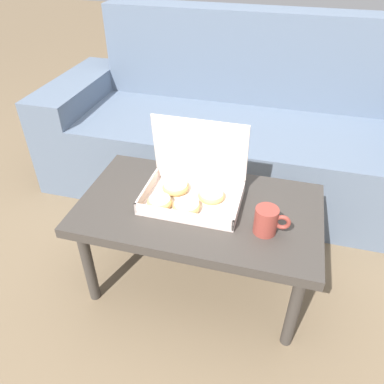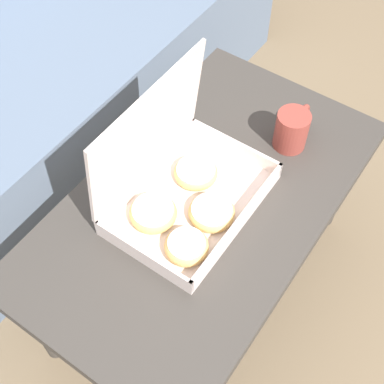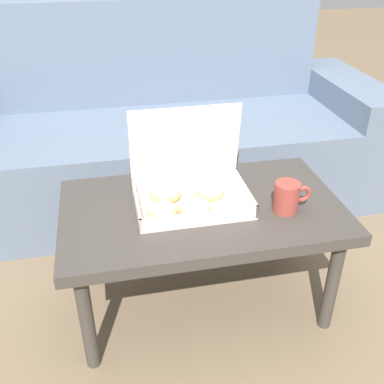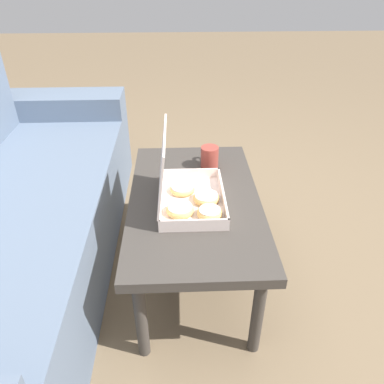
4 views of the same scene
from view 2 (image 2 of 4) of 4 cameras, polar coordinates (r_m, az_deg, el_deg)
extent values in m
plane|color=#756047|center=(1.61, -0.20, -8.61)|extent=(12.00, 12.00, 0.00)
cube|color=slate|center=(1.73, -18.14, 6.05)|extent=(1.64, 0.59, 0.43)
cube|color=#3D3833|center=(1.25, 1.26, -1.15)|extent=(0.92, 0.53, 0.04)
cylinder|color=#3D3833|center=(1.61, 15.38, 0.85)|extent=(0.04, 0.04, 0.38)
cylinder|color=#3D3833|center=(1.39, -15.90, -13.34)|extent=(0.04, 0.04, 0.38)
cylinder|color=#3D3833|center=(1.70, 2.98, 7.27)|extent=(0.04, 0.04, 0.38)
cube|color=silver|center=(1.22, 0.00, -1.25)|extent=(0.37, 0.26, 0.01)
cube|color=silver|center=(1.17, 4.99, -3.41)|extent=(0.37, 0.01, 0.04)
cube|color=silver|center=(1.25, -4.66, 2.09)|extent=(0.37, 0.01, 0.04)
cube|color=silver|center=(1.13, -5.30, -6.77)|extent=(0.01, 0.26, 0.04)
cube|color=silver|center=(1.30, 4.59, 4.82)|extent=(0.01, 0.26, 0.04)
cube|color=silver|center=(1.13, -4.70, 6.41)|extent=(0.37, 0.04, 0.25)
torus|color=#E0B266|center=(1.19, -4.17, -2.26)|extent=(0.11, 0.11, 0.03)
cylinder|color=white|center=(1.18, -4.19, -2.01)|extent=(0.09, 0.09, 0.01)
torus|color=#E0B266|center=(1.25, 0.40, 2.09)|extent=(0.10, 0.10, 0.03)
cylinder|color=pink|center=(1.25, 0.40, 2.31)|extent=(0.09, 0.09, 0.01)
torus|color=#E0B266|center=(1.19, 2.11, -2.20)|extent=(0.10, 0.10, 0.03)
cylinder|color=white|center=(1.18, 2.12, -1.96)|extent=(0.09, 0.09, 0.01)
torus|color=#E0B266|center=(1.14, -0.59, -5.84)|extent=(0.10, 0.10, 0.03)
cylinder|color=white|center=(1.13, -0.59, -5.59)|extent=(0.08, 0.08, 0.02)
cylinder|color=#993D33|center=(1.32, 10.56, 6.50)|extent=(0.08, 0.08, 0.10)
torus|color=#993D33|center=(1.36, 11.71, 8.03)|extent=(0.06, 0.01, 0.06)
camera|label=1|loc=(1.12, 75.59, 9.30)|focal=35.00mm
camera|label=3|loc=(0.91, 87.00, -19.34)|focal=42.00mm
camera|label=4|loc=(0.82, -93.25, -23.88)|focal=35.00mm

